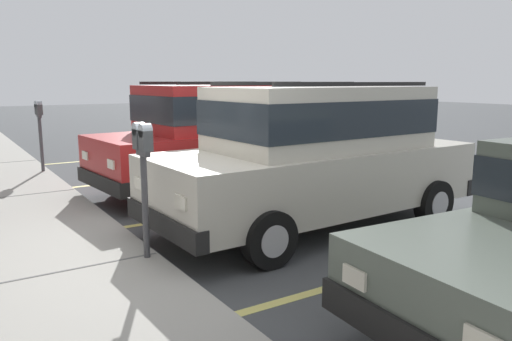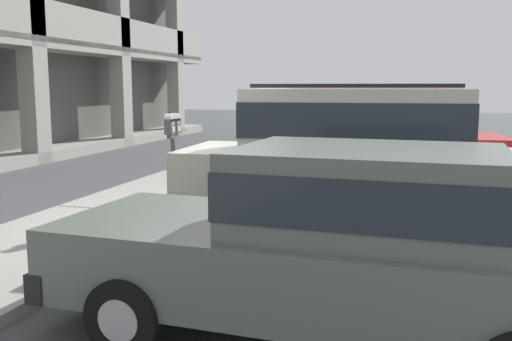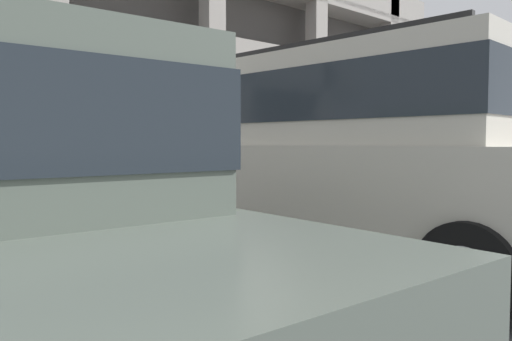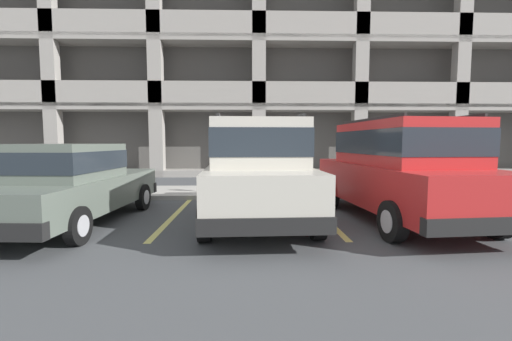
% 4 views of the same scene
% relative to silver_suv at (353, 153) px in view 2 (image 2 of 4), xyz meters
% --- Properties ---
extents(ground_plane, '(80.00, 80.00, 0.10)m').
position_rel_silver_suv_xyz_m(ground_plane, '(-0.15, 2.24, -1.14)').
color(ground_plane, '#444749').
extents(sidewalk, '(40.00, 2.20, 0.12)m').
position_rel_silver_suv_xyz_m(sidewalk, '(-0.15, 3.54, -1.03)').
color(sidewalk, '#9E9B93').
rests_on(sidewalk, ground_plane).
extents(parking_stall_lines, '(12.81, 4.80, 0.01)m').
position_rel_silver_suv_xyz_m(parking_stall_lines, '(1.44, 0.84, -1.08)').
color(parking_stall_lines, '#DBD16B').
rests_on(parking_stall_lines, ground_plane).
extents(silver_suv, '(2.14, 4.85, 2.03)m').
position_rel_silver_suv_xyz_m(silver_suv, '(0.00, 0.00, 0.00)').
color(silver_suv, beige).
rests_on(silver_suv, ground_plane).
extents(red_sedan, '(2.03, 4.58, 1.54)m').
position_rel_silver_suv_xyz_m(red_sedan, '(-3.51, -0.30, -0.27)').
color(red_sedan, '#5B665B').
rests_on(red_sedan, ground_plane).
extents(dark_hatchback, '(2.31, 4.93, 2.03)m').
position_rel_silver_suv_xyz_m(dark_hatchback, '(2.88, -0.06, 0.00)').
color(dark_hatchback, red).
rests_on(dark_hatchback, ground_plane).
extents(parking_meter_near, '(0.35, 0.12, 1.49)m').
position_rel_silver_suv_xyz_m(parking_meter_near, '(-0.21, 2.59, 0.14)').
color(parking_meter_near, '#47474C').
rests_on(parking_meter_near, sidewalk).
extents(parking_meter_far, '(0.35, 0.12, 1.51)m').
position_rel_silver_suv_xyz_m(parking_meter_far, '(6.13, 2.58, 0.16)').
color(parking_meter_far, '#47474C').
rests_on(parking_meter_far, sidewalk).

